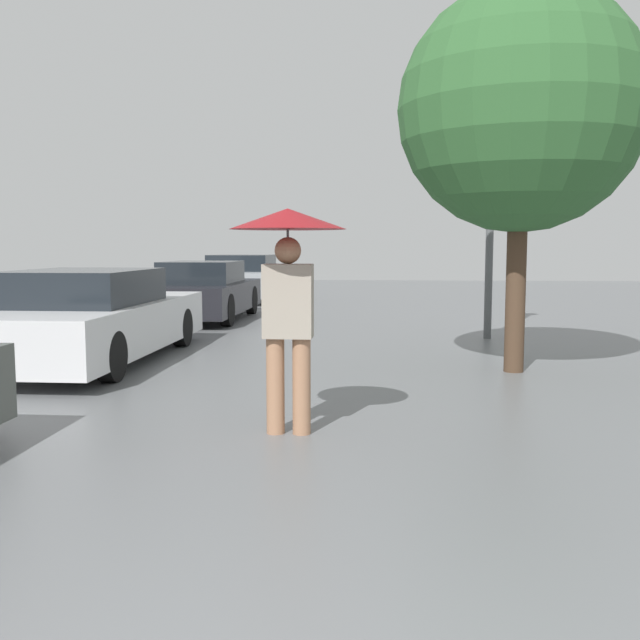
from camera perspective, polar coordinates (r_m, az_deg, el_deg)
pedestrian at (r=5.54m, az=-2.58°, el=4.59°), size 0.91×0.91×1.77m
parked_car_second at (r=9.63m, az=-17.95°, el=0.13°), size 1.78×4.56×1.18m
parked_car_third at (r=14.61m, az=-9.24°, el=2.22°), size 1.63×4.05×1.18m
parked_car_farthest at (r=19.68m, az=-6.14°, el=3.31°), size 1.86×4.21×1.25m
tree at (r=8.78m, az=15.77°, el=15.85°), size 2.81×2.81×4.44m
street_lamp at (r=11.79m, az=13.59°, el=13.35°), size 0.33×0.33×4.69m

